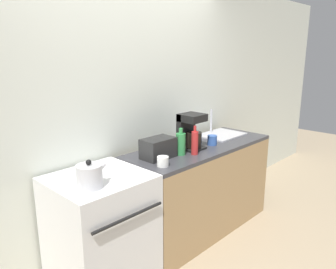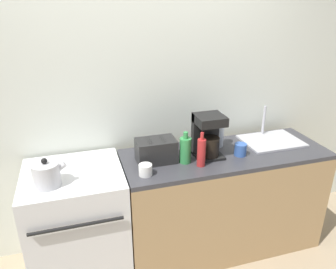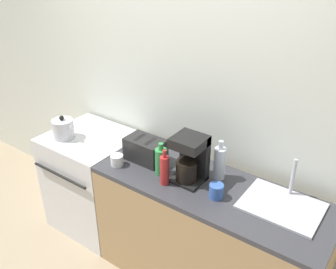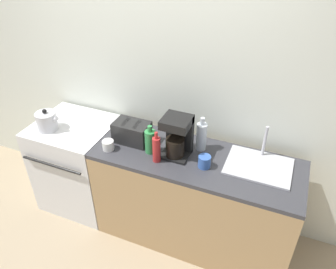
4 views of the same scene
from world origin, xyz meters
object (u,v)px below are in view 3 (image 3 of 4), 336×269
toaster (145,149)px  bottle_red (165,170)px  bottle_clear (220,163)px  coffee_maker (190,158)px  stove (94,180)px  cup_blue (216,191)px  kettle (63,129)px  bottle_green (161,161)px  cup_white (117,160)px

toaster → bottle_red: 0.35m
bottle_clear → coffee_maker: bearing=-140.2°
coffee_maker → stove: bearing=178.9°
toaster → cup_blue: size_ratio=3.04×
stove → kettle: bearing=-139.8°
bottle_red → bottle_green: 0.13m
toaster → coffee_maker: 0.43m
stove → cup_blue: (1.30, -0.10, 0.50)m
kettle → bottle_red: (1.09, -0.04, 0.03)m
bottle_clear → stove: bearing=-174.7°
stove → kettle: (-0.16, -0.13, 0.54)m
stove → toaster: (0.63, -0.00, 0.54)m
toaster → bottle_clear: 0.59m
coffee_maker → bottle_green: size_ratio=1.39×
stove → cup_white: size_ratio=9.67×
kettle → bottle_green: 1.00m
toaster → bottle_green: size_ratio=1.20×
stove → bottle_red: bottle_red is taller
stove → cup_blue: size_ratio=9.45×
coffee_maker → cup_blue: bearing=-16.9°
cup_white → bottle_green: bearing=17.2°
bottle_red → stove: bearing=169.6°
stove → cup_white: cup_white is taller
coffee_maker → bottle_clear: coffee_maker is taller
stove → cup_blue: 1.40m
toaster → bottle_red: (0.30, -0.17, 0.02)m
cup_blue → coffee_maker: bearing=163.1°
coffee_maker → cup_white: coffee_maker is taller
kettle → toaster: 0.80m
coffee_maker → cup_blue: 0.29m
bottle_clear → cup_blue: 0.24m
coffee_maker → bottle_red: 0.20m
bottle_red → kettle: bearing=178.0°
bottle_green → cup_blue: bottle_green is taller
bottle_clear → bottle_green: 0.42m
bottle_clear → cup_white: (-0.70, -0.30, -0.08)m
cup_white → kettle: bearing=175.2°
kettle → bottle_red: bearing=-2.0°
stove → toaster: size_ratio=3.10×
toaster → kettle: bearing=-170.8°
kettle → coffee_maker: bearing=5.3°
bottle_red → bottle_clear: (0.27, 0.28, 0.01)m
stove → bottle_clear: size_ratio=3.11×
stove → bottle_green: 1.01m
coffee_maker → bottle_clear: bearing=39.8°
kettle → cup_blue: bearing=1.4°
cup_white → bottle_clear: bearing=23.1°
bottle_red → bottle_clear: 0.39m
bottle_clear → kettle: bearing=-169.8°
cup_blue → cup_white: bearing=-173.6°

